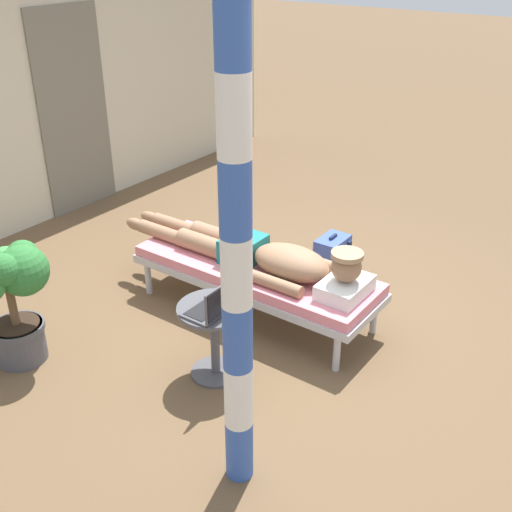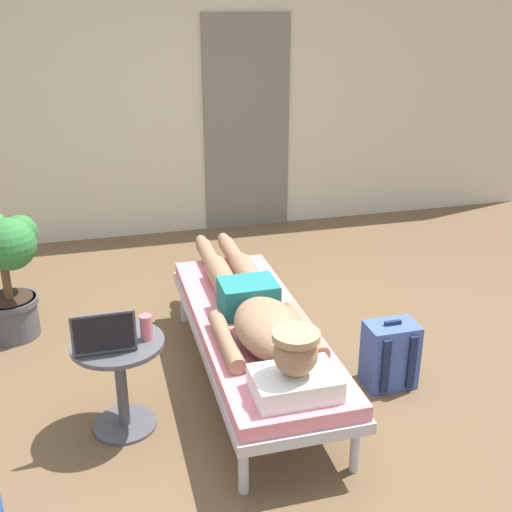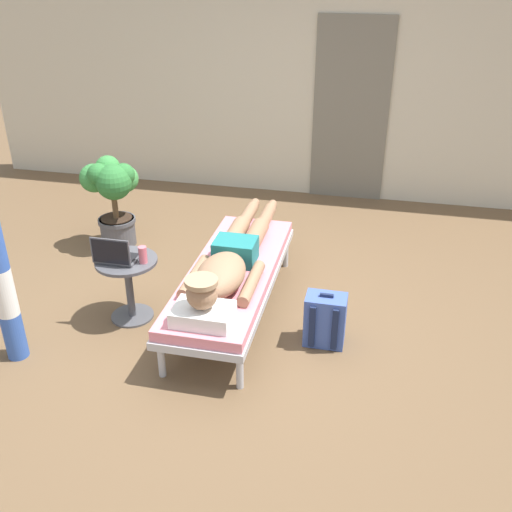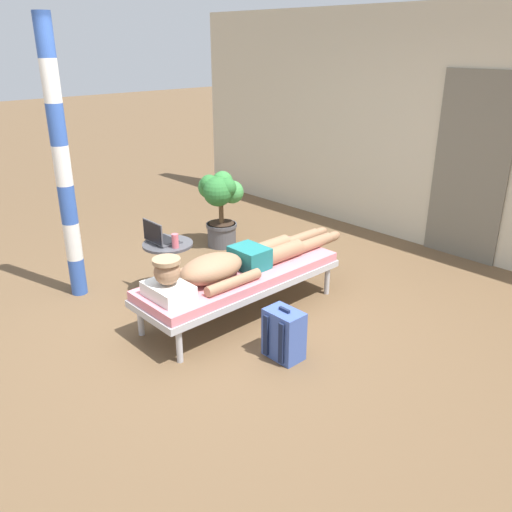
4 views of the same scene
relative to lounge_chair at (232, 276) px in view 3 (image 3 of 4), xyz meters
The scene contains 10 objects.
ground_plane 0.38m from the lounge_chair, 101.45° to the right, with size 40.00×40.00×0.00m, color brown.
house_wall_back 3.02m from the lounge_chair, 90.00° to the left, with size 7.60×0.20×2.70m, color beige.
house_door_panel 2.90m from the lounge_chair, 76.34° to the left, with size 0.84×0.03×2.04m, color #6D6759.
lounge_chair is the anchor object (origin of this frame).
person_reclining 0.20m from the lounge_chair, 90.00° to the right, with size 0.53×2.17×0.33m.
side_table 0.81m from the lounge_chair, 163.28° to the right, with size 0.48×0.48×0.52m.
laptop 0.92m from the lounge_chair, 161.22° to the right, with size 0.31×0.24×0.23m.
drink_glass 0.72m from the lounge_chair, 158.57° to the right, with size 0.06×0.06×0.13m, color #D86672.
backpack 0.82m from the lounge_chair, 16.67° to the right, with size 0.30×0.26×0.42m.
potted_plant 1.74m from the lounge_chair, 146.55° to the left, with size 0.55×0.51×0.89m.
Camera 3 is at (1.09, -3.68, 2.63)m, focal length 40.70 mm.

